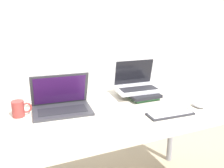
{
  "coord_description": "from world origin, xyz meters",
  "views": [
    {
      "loc": [
        -0.66,
        -1.01,
        1.39
      ],
      "look_at": [
        -0.03,
        0.39,
        0.92
      ],
      "focal_mm": 42.0,
      "sensor_mm": 36.0,
      "label": 1
    }
  ],
  "objects": [
    {
      "name": "laptop_left",
      "position": [
        -0.32,
        0.53,
        0.79
      ],
      "size": [
        0.39,
        0.28,
        0.24
      ],
      "color": "#333338",
      "rests_on": "desk"
    },
    {
      "name": "laptop_on_books",
      "position": [
        0.26,
        0.6,
        0.83
      ],
      "size": [
        0.35,
        0.25,
        0.23
      ],
      "color": "silver",
      "rests_on": "book_stack"
    },
    {
      "name": "mouse",
      "position": [
        0.51,
        0.22,
        0.76
      ],
      "size": [
        0.06,
        0.1,
        0.03
      ],
      "color": "#B2B2B7",
      "rests_on": "desk"
    },
    {
      "name": "book_stack",
      "position": [
        0.27,
        0.55,
        0.77
      ],
      "size": [
        0.22,
        0.28,
        0.04
      ],
      "color": "#33753D",
      "rests_on": "desk"
    },
    {
      "name": "wall_back",
      "position": [
        0.0,
        1.62,
        1.35
      ],
      "size": [
        8.0,
        0.05,
        2.7
      ],
      "color": "silver",
      "rests_on": "ground_plane"
    },
    {
      "name": "wireless_keyboard",
      "position": [
        0.27,
        0.19,
        0.75
      ],
      "size": [
        0.29,
        0.13,
        0.01
      ],
      "color": "#28282D",
      "rests_on": "desk"
    },
    {
      "name": "mug",
      "position": [
        -0.58,
        0.55,
        0.79
      ],
      "size": [
        0.12,
        0.07,
        0.1
      ],
      "color": "#9E3833",
      "rests_on": "desk"
    },
    {
      "name": "desk",
      "position": [
        0.0,
        0.39,
        0.67
      ],
      "size": [
        1.51,
        0.78,
        0.74
      ],
      "color": "beige",
      "rests_on": "ground_plane"
    }
  ]
}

